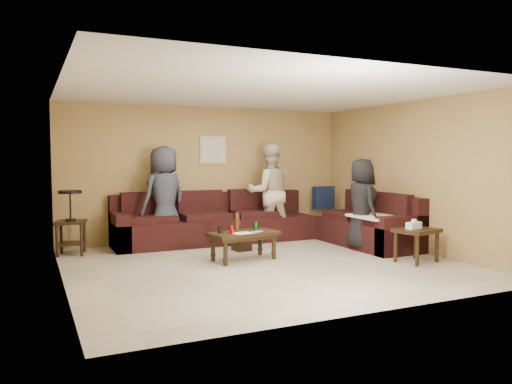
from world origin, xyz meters
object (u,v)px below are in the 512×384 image
(person_right, at_px, (362,204))
(person_middle, at_px, (269,192))
(coffee_table, at_px, (243,236))
(end_table_left, at_px, (71,221))
(sectional_sofa, at_px, (269,226))
(side_table_right, at_px, (416,233))
(waste_bin, at_px, (242,241))
(person_left, at_px, (164,197))

(person_right, bearing_deg, person_middle, 40.28)
(coffee_table, distance_m, end_table_left, 2.82)
(sectional_sofa, height_order, end_table_left, end_table_left)
(end_table_left, distance_m, person_right, 4.78)
(side_table_right, bearing_deg, person_right, 95.73)
(side_table_right, xyz_separation_m, waste_bin, (-2.00, 1.93, -0.28))
(sectional_sofa, xyz_separation_m, person_middle, (0.19, 0.39, 0.58))
(sectional_sofa, height_order, person_left, person_left)
(side_table_right, relative_size, person_left, 0.40)
(sectional_sofa, relative_size, coffee_table, 4.20)
(person_left, relative_size, person_right, 1.14)
(coffee_table, bearing_deg, person_middle, 51.99)
(coffee_table, bearing_deg, person_left, 116.85)
(coffee_table, distance_m, person_left, 1.86)
(person_left, xyz_separation_m, person_right, (2.97, -1.62, -0.11))
(coffee_table, bearing_deg, waste_bin, 68.87)
(person_middle, bearing_deg, end_table_left, 8.22)
(end_table_left, bearing_deg, coffee_table, -33.58)
(coffee_table, bearing_deg, person_right, -0.65)
(waste_bin, bearing_deg, person_right, -21.79)
(sectional_sofa, height_order, coffee_table, sectional_sofa)
(person_right, bearing_deg, end_table_left, 77.77)
(sectional_sofa, distance_m, end_table_left, 3.36)
(end_table_left, xyz_separation_m, waste_bin, (2.62, -0.83, -0.39))
(sectional_sofa, distance_m, person_middle, 0.73)
(end_table_left, height_order, side_table_right, end_table_left)
(end_table_left, xyz_separation_m, person_left, (1.54, 0.04, 0.34))
(waste_bin, xyz_separation_m, person_right, (1.88, -0.75, 0.62))
(person_left, bearing_deg, coffee_table, 93.93)
(side_table_right, relative_size, waste_bin, 2.25)
(waste_bin, bearing_deg, sectional_sofa, 28.55)
(waste_bin, distance_m, person_right, 2.12)
(waste_bin, bearing_deg, side_table_right, -44.01)
(end_table_left, distance_m, person_left, 1.57)
(coffee_table, bearing_deg, sectional_sofa, 48.54)
(waste_bin, relative_size, person_middle, 0.17)
(coffee_table, height_order, person_right, person_right)
(end_table_left, distance_m, waste_bin, 2.78)
(person_middle, bearing_deg, person_right, 132.37)
(end_table_left, relative_size, person_left, 0.59)
(sectional_sofa, bearing_deg, side_table_right, -60.57)
(coffee_table, height_order, side_table_right, coffee_table)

